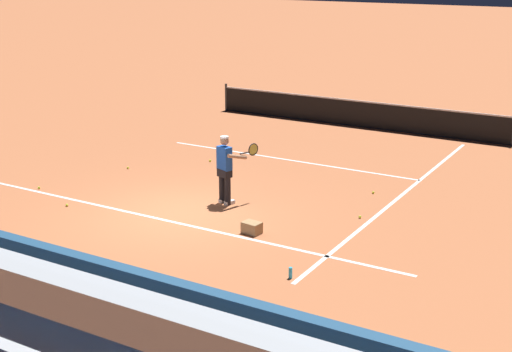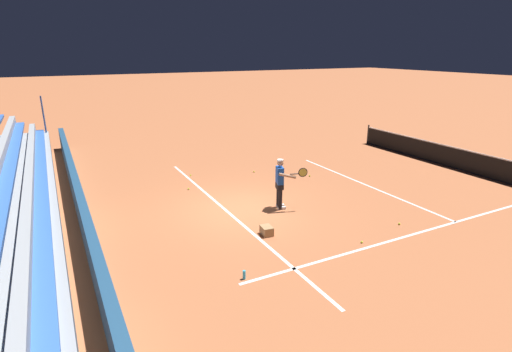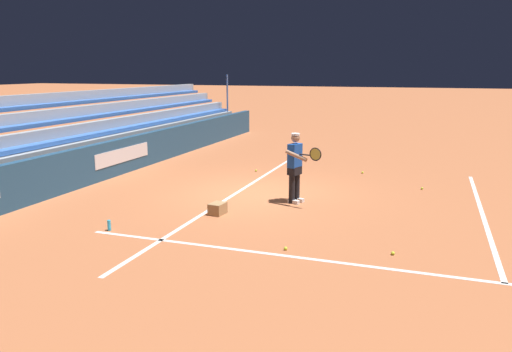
% 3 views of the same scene
% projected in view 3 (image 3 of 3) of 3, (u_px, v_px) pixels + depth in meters
% --- Properties ---
extents(ground_plane, '(160.00, 160.00, 0.00)m').
position_uv_depth(ground_plane, '(256.00, 193.00, 13.23)').
color(ground_plane, '#B7663D').
extents(court_baseline_white, '(12.00, 0.10, 0.01)m').
position_uv_depth(court_baseline_white, '(239.00, 192.00, 13.39)').
color(court_baseline_white, white).
rests_on(court_baseline_white, ground).
extents(court_sideline_white, '(0.10, 12.00, 0.01)m').
position_uv_depth(court_sideline_white, '(403.00, 271.00, 8.14)').
color(court_sideline_white, white).
rests_on(court_sideline_white, ground).
extents(court_service_line_white, '(8.22, 0.10, 0.01)m').
position_uv_depth(court_service_line_white, '(482.00, 212.00, 11.44)').
color(court_service_line_white, white).
rests_on(court_service_line_white, ground).
extents(back_wall_sponsor_board, '(24.72, 0.25, 1.10)m').
position_uv_depth(back_wall_sponsor_board, '(101.00, 162.00, 14.68)').
color(back_wall_sponsor_board, navy).
rests_on(back_wall_sponsor_board, ground).
extents(bleacher_stand, '(23.48, 2.40, 2.95)m').
position_uv_depth(bleacher_stand, '(50.00, 152.00, 15.25)').
color(bleacher_stand, '#9EA3A8').
rests_on(bleacher_stand, ground).
extents(tennis_player, '(0.79, 0.94, 1.71)m').
position_uv_depth(tennis_player, '(295.00, 167.00, 12.13)').
color(tennis_player, black).
rests_on(tennis_player, ground).
extents(ball_box_cardboard, '(0.43, 0.34, 0.26)m').
position_uv_depth(ball_box_cardboard, '(218.00, 209.00, 11.29)').
color(ball_box_cardboard, '#A87F51').
rests_on(ball_box_cardboard, ground).
extents(tennis_ball_midcourt, '(0.07, 0.07, 0.07)m').
position_uv_depth(tennis_ball_midcourt, '(393.00, 253.00, 8.83)').
color(tennis_ball_midcourt, '#CCE533').
rests_on(tennis_ball_midcourt, ground).
extents(tennis_ball_on_baseline, '(0.07, 0.07, 0.07)m').
position_uv_depth(tennis_ball_on_baseline, '(256.00, 171.00, 16.00)').
color(tennis_ball_on_baseline, '#CCE533').
rests_on(tennis_ball_on_baseline, ground).
extents(tennis_ball_stray_back, '(0.07, 0.07, 0.07)m').
position_uv_depth(tennis_ball_stray_back, '(422.00, 188.00, 13.61)').
color(tennis_ball_stray_back, '#CCE533').
rests_on(tennis_ball_stray_back, ground).
extents(tennis_ball_by_box, '(0.07, 0.07, 0.07)m').
position_uv_depth(tennis_ball_by_box, '(289.00, 163.00, 17.30)').
color(tennis_ball_by_box, '#CCE533').
rests_on(tennis_ball_by_box, ground).
extents(tennis_ball_near_player, '(0.07, 0.07, 0.07)m').
position_uv_depth(tennis_ball_near_player, '(286.00, 248.00, 9.07)').
color(tennis_ball_near_player, '#CCE533').
rests_on(tennis_ball_near_player, ground).
extents(tennis_ball_toward_net, '(0.07, 0.07, 0.07)m').
position_uv_depth(tennis_ball_toward_net, '(362.00, 172.00, 15.70)').
color(tennis_ball_toward_net, '#CCE533').
rests_on(tennis_ball_toward_net, ground).
extents(water_bottle, '(0.07, 0.07, 0.22)m').
position_uv_depth(water_bottle, '(109.00, 225.00, 10.15)').
color(water_bottle, '#33B2E5').
rests_on(water_bottle, ground).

